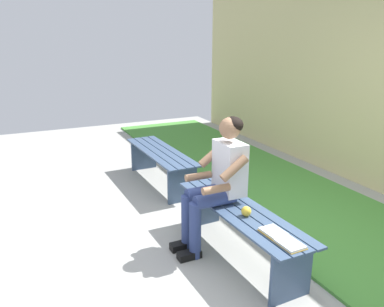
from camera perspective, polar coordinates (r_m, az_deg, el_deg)
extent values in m
cube|color=#9E9E99|center=(4.29, -12.35, -11.21)|extent=(10.00, 7.00, 0.04)
cube|color=#478C38|center=(5.18, 12.95, -5.72)|extent=(9.00, 1.80, 0.03)
cube|color=#384C6B|center=(3.64, 9.42, -7.79)|extent=(1.66, 0.14, 0.02)
cube|color=#384C6B|center=(3.58, 7.95, -8.16)|extent=(1.66, 0.14, 0.02)
cube|color=#384C6B|center=(3.52, 6.42, -8.54)|extent=(1.66, 0.14, 0.02)
cube|color=#384C6B|center=(3.47, 4.85, -8.92)|extent=(1.66, 0.14, 0.02)
cube|color=#384C6B|center=(3.19, 14.44, -16.96)|extent=(0.04, 0.39, 0.46)
cube|color=#384C6B|center=(4.20, 1.65, -7.62)|extent=(0.04, 0.39, 0.46)
cube|color=#384C6B|center=(5.34, -2.99, 0.54)|extent=(1.63, 0.14, 0.02)
cube|color=#384C6B|center=(5.29, -4.11, 0.38)|extent=(1.63, 0.14, 0.02)
cube|color=#384C6B|center=(5.25, -5.23, 0.22)|extent=(1.63, 0.14, 0.02)
cube|color=#384C6B|center=(5.22, -6.38, 0.06)|extent=(1.63, 0.14, 0.02)
cube|color=#384C6B|center=(4.75, -1.42, -4.60)|extent=(0.04, 0.39, 0.46)
cube|color=#384C6B|center=(5.96, -7.14, -0.17)|extent=(0.04, 0.39, 0.46)
cube|color=silver|center=(3.63, 5.58, -2.08)|extent=(0.34, 0.20, 0.50)
sphere|color=#936B4C|center=(3.52, 5.62, 3.75)|extent=(0.20, 0.20, 0.20)
ellipsoid|color=black|center=(3.53, 6.05, 4.26)|extent=(0.20, 0.19, 0.15)
cylinder|color=navy|center=(3.56, 3.41, -6.78)|extent=(0.13, 0.40, 0.13)
cylinder|color=navy|center=(3.70, 2.08, -5.76)|extent=(0.13, 0.40, 0.13)
cylinder|color=navy|center=(3.60, 0.47, -11.32)|extent=(0.11, 0.11, 0.55)
cube|color=black|center=(3.69, -0.40, -14.76)|extent=(0.10, 0.22, 0.07)
cylinder|color=navy|center=(3.74, -0.74, -10.13)|extent=(0.11, 0.11, 0.55)
cube|color=black|center=(3.83, -1.56, -13.47)|extent=(0.10, 0.22, 0.07)
cylinder|color=#936B4C|center=(3.40, 6.25, -2.21)|extent=(0.08, 0.28, 0.23)
cylinder|color=#936B4C|center=(3.41, 3.57, -5.29)|extent=(0.07, 0.26, 0.07)
cylinder|color=#936B4C|center=(3.75, 2.93, -0.29)|extent=(0.08, 0.28, 0.23)
cylinder|color=#936B4C|center=(3.71, 0.93, -3.40)|extent=(0.07, 0.26, 0.07)
sphere|color=gold|center=(3.42, 8.02, -8.45)|extent=(0.09, 0.09, 0.09)
cube|color=white|center=(3.05, 14.33, -12.85)|extent=(0.20, 0.16, 0.02)
cube|color=white|center=(3.19, 11.88, -11.31)|extent=(0.20, 0.16, 0.02)
cube|color=#BF8C1E|center=(3.12, 13.07, -12.21)|extent=(0.42, 0.17, 0.01)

